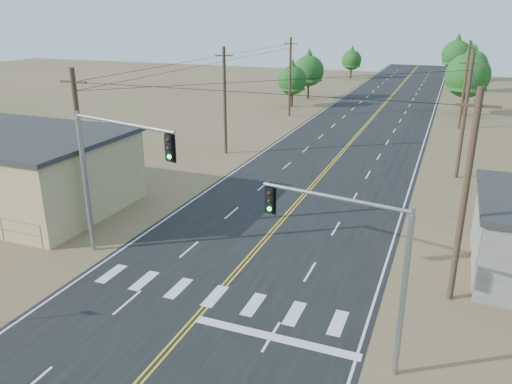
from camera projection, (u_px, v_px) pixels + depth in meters
The scene contains 15 objects.
road at pixel (326, 170), 43.22m from camera, with size 15.00×200.00×0.02m, color black.
utility_pole_left_near at pixel (82, 152), 29.36m from camera, with size 1.80×0.30×10.00m.
utility_pole_left_mid at pixel (225, 100), 46.87m from camera, with size 1.80×0.30×10.00m.
utility_pole_left_far at pixel (290, 77), 64.38m from camera, with size 1.80×0.30×10.00m.
utility_pole_right_near at pixel (464, 198), 22.11m from camera, with size 1.80×0.30×10.00m.
utility_pole_right_mid at pixel (465, 116), 39.62m from camera, with size 1.80×0.30×10.00m.
utility_pole_right_far at pixel (465, 85), 57.13m from camera, with size 1.80×0.30×10.00m.
signal_mast_left at pixel (108, 165), 25.73m from camera, with size 7.00×2.08×8.03m.
signal_mast_right at pixel (360, 254), 18.13m from camera, with size 5.79×1.18×6.75m.
tree_left_near at pixel (292, 77), 71.21m from camera, with size 4.11×4.11×6.85m.
tree_left_mid at pixel (309, 68), 77.70m from camera, with size 4.73×4.73×7.88m.
tree_left_far at pixel (352, 58), 102.83m from camera, with size 4.03×4.03×6.72m.
tree_right_near at pixel (468, 71), 64.48m from camera, with size 5.67×5.67×9.45m.
tree_right_mid at pixel (473, 62), 84.56m from camera, with size 4.89×4.89×8.16m.
tree_right_far at pixel (457, 52), 98.19m from camera, with size 5.59×5.59×9.31m.
Camera 1 is at (9.49, -10.67, 12.84)m, focal length 35.00 mm.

